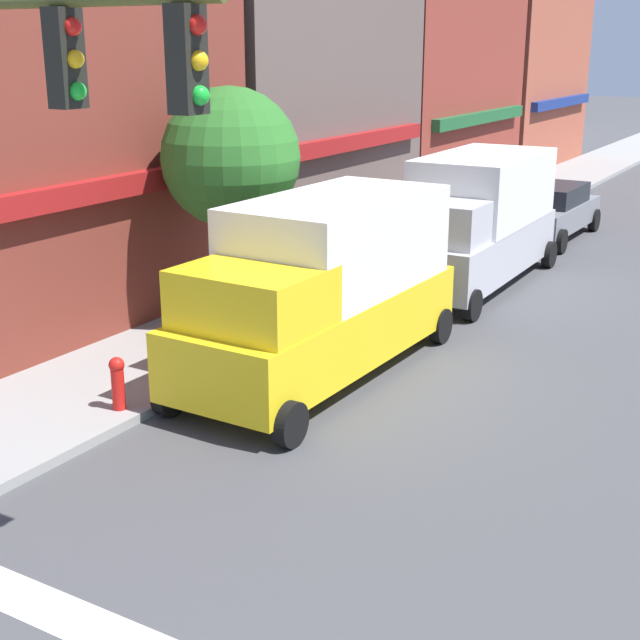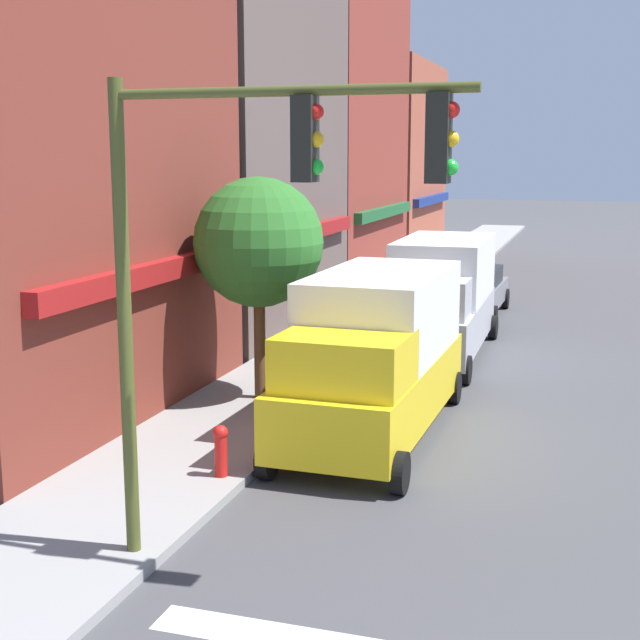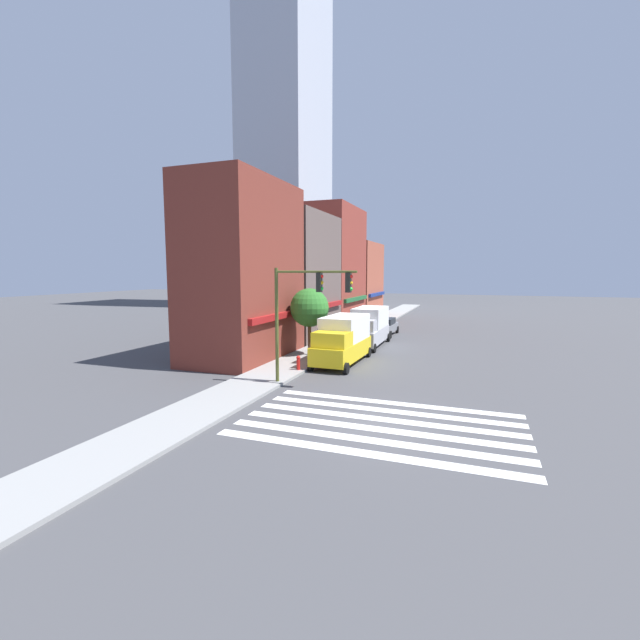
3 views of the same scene
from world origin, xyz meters
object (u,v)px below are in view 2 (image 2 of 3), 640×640
traffic_signal (242,225)px  fire_hydrant (221,448)px  box_truck_yellow (375,352)px  box_truck_silver (440,296)px  pedestrian_green_top (339,326)px  street_tree (259,243)px  sedan_grey (472,290)px

traffic_signal → fire_hydrant: (2.82, 1.59, -3.79)m
box_truck_yellow → box_truck_silver: (7.02, 0.00, 0.00)m
pedestrian_green_top → box_truck_yellow: bearing=124.2°
box_truck_yellow → fire_hydrant: 3.81m
box_truck_silver → street_tree: (-5.73, 2.80, 1.84)m
traffic_signal → sedan_grey: 19.55m
traffic_signal → pedestrian_green_top: 11.57m
traffic_signal → fire_hydrant: size_ratio=7.25×
box_truck_silver → sedan_grey: size_ratio=1.41×
box_truck_silver → pedestrian_green_top: size_ratio=3.52×
box_truck_yellow → traffic_signal: bearing=-179.8°
traffic_signal → box_truck_silver: size_ratio=0.98×
fire_hydrant → pedestrian_green_top: bearing=2.9°
fire_hydrant → box_truck_yellow: bearing=-27.5°
pedestrian_green_top → fire_hydrant: bearing=103.4°
sedan_grey → street_tree: 12.45m
traffic_signal → pedestrian_green_top: size_ratio=3.45×
box_truck_yellow → street_tree: 3.59m
box_truck_silver → pedestrian_green_top: bearing=135.5°
traffic_signal → sedan_grey: traffic_signal is taller
traffic_signal → box_truck_yellow: traffic_signal is taller
fire_hydrant → traffic_signal: bearing=-150.5°
traffic_signal → street_tree: 7.91m
street_tree → traffic_signal: bearing=-160.0°
sedan_grey → pedestrian_green_top: bearing=166.8°
sedan_grey → pedestrian_green_top: size_ratio=2.50×
traffic_signal → pedestrian_green_top: traffic_signal is taller
box_truck_silver → pedestrian_green_top: box_truck_silver is taller
box_truck_yellow → fire_hydrant: (-3.27, 1.70, -0.97)m
fire_hydrant → street_tree: size_ratio=0.18×
sedan_grey → fire_hydrant: (-16.41, 1.70, -0.23)m
box_truck_silver → street_tree: 6.64m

